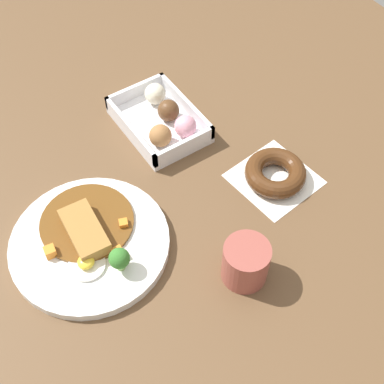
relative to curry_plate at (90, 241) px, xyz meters
name	(u,v)px	position (x,y,z in m)	size (l,w,h in m)	color
ground_plane	(142,186)	(0.06, -0.14, -0.01)	(1.60, 1.60, 0.00)	brown
curry_plate	(90,241)	(0.00, 0.00, 0.00)	(0.27, 0.27, 0.07)	white
donut_box	(162,120)	(0.17, -0.25, 0.01)	(0.19, 0.14, 0.06)	white
chocolate_ring_donut	(275,173)	(-0.06, -0.36, 0.00)	(0.16, 0.16, 0.04)	white
coffee_mug	(246,262)	(-0.19, -0.19, 0.03)	(0.08, 0.08, 0.08)	#9E4C42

